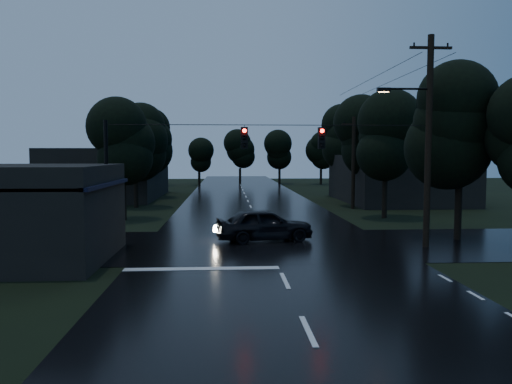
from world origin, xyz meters
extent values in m
plane|color=black|center=(0.00, 0.00, 0.00)|extent=(160.00, 160.00, 0.00)
cube|color=black|center=(0.00, 30.00, 0.00)|extent=(12.00, 120.00, 0.02)
cube|color=black|center=(0.00, 12.00, 0.00)|extent=(60.00, 9.00, 0.02)
cube|color=black|center=(-10.00, 9.00, 3.20)|extent=(6.00, 7.00, 0.12)
cube|color=black|center=(-7.00, 9.00, 3.20)|extent=(0.30, 7.00, 0.15)
cylinder|color=black|center=(-7.20, 6.00, 1.50)|extent=(0.10, 0.10, 3.00)
cylinder|color=black|center=(-7.20, 12.00, 1.50)|extent=(0.10, 0.10, 3.00)
cube|color=#FFDA66|center=(-7.05, 7.50, 2.50)|extent=(0.06, 1.60, 0.50)
cube|color=#FFDA66|center=(-7.05, 10.20, 2.50)|extent=(0.06, 1.20, 0.50)
cube|color=black|center=(14.00, 34.00, 2.20)|extent=(10.00, 14.00, 4.40)
cube|color=black|center=(-14.00, 40.00, 2.50)|extent=(10.00, 16.00, 5.00)
cylinder|color=black|center=(7.50, 11.00, 5.00)|extent=(0.30, 0.30, 10.00)
cube|color=black|center=(7.50, 11.00, 9.40)|extent=(2.00, 0.12, 0.12)
cylinder|color=black|center=(6.40, 11.00, 7.50)|extent=(2.20, 0.10, 0.10)
cube|color=black|center=(5.30, 11.00, 7.45)|extent=(0.60, 0.25, 0.18)
cube|color=#FFB266|center=(5.30, 11.00, 7.35)|extent=(0.45, 0.18, 0.03)
cylinder|color=black|center=(8.30, 28.00, 3.75)|extent=(0.30, 0.30, 7.50)
cube|color=black|center=(8.30, 28.00, 6.90)|extent=(2.00, 0.12, 0.12)
cylinder|color=black|center=(-7.50, 11.00, 3.00)|extent=(0.18, 0.18, 6.00)
cylinder|color=black|center=(0.00, 11.00, 5.80)|extent=(15.00, 0.03, 0.03)
cube|color=black|center=(-1.20, 11.00, 5.20)|extent=(0.32, 0.25, 1.00)
sphere|color=#FF0C07|center=(-1.20, 10.85, 5.20)|extent=(0.18, 0.18, 0.18)
cube|color=black|center=(2.40, 11.00, 5.20)|extent=(0.32, 0.25, 1.00)
sphere|color=#FF0C07|center=(2.40, 10.85, 5.20)|extent=(0.18, 0.18, 0.18)
cylinder|color=black|center=(10.00, 13.00, 1.40)|extent=(0.36, 0.36, 2.80)
sphere|color=black|center=(10.00, 13.00, 4.80)|extent=(4.48, 4.48, 4.48)
sphere|color=black|center=(10.00, 13.00, 6.00)|extent=(4.48, 4.48, 4.48)
sphere|color=black|center=(10.00, 13.00, 7.20)|extent=(4.48, 4.48, 4.48)
cylinder|color=black|center=(-9.00, 22.00, 1.22)|extent=(0.36, 0.36, 2.45)
sphere|color=black|center=(-9.00, 22.00, 4.20)|extent=(3.92, 3.92, 3.92)
sphere|color=black|center=(-9.00, 22.00, 5.25)|extent=(3.92, 3.92, 3.92)
sphere|color=black|center=(-9.00, 22.00, 6.30)|extent=(3.92, 3.92, 3.92)
cylinder|color=black|center=(-9.60, 30.00, 1.31)|extent=(0.36, 0.36, 2.62)
sphere|color=black|center=(-9.60, 30.00, 4.50)|extent=(4.20, 4.20, 4.20)
sphere|color=black|center=(-9.60, 30.00, 5.62)|extent=(4.20, 4.20, 4.20)
sphere|color=black|center=(-9.60, 30.00, 6.75)|extent=(4.20, 4.20, 4.20)
cylinder|color=black|center=(-10.20, 40.00, 1.40)|extent=(0.36, 0.36, 2.80)
sphere|color=black|center=(-10.20, 40.00, 4.80)|extent=(4.48, 4.48, 4.48)
sphere|color=black|center=(-10.20, 40.00, 6.00)|extent=(4.48, 4.48, 4.48)
sphere|color=black|center=(-10.20, 40.00, 7.20)|extent=(4.48, 4.48, 4.48)
cylinder|color=black|center=(9.00, 22.00, 1.31)|extent=(0.36, 0.36, 2.62)
sphere|color=black|center=(9.00, 22.00, 4.50)|extent=(4.20, 4.20, 4.20)
sphere|color=black|center=(9.00, 22.00, 5.62)|extent=(4.20, 4.20, 4.20)
sphere|color=black|center=(9.00, 22.00, 6.75)|extent=(4.20, 4.20, 4.20)
cylinder|color=black|center=(9.60, 30.00, 1.40)|extent=(0.36, 0.36, 2.80)
sphere|color=black|center=(9.60, 30.00, 4.80)|extent=(4.48, 4.48, 4.48)
sphere|color=black|center=(9.60, 30.00, 6.00)|extent=(4.48, 4.48, 4.48)
sphere|color=black|center=(9.60, 30.00, 7.20)|extent=(4.48, 4.48, 4.48)
cylinder|color=black|center=(10.20, 40.00, 1.49)|extent=(0.36, 0.36, 2.97)
sphere|color=black|center=(10.20, 40.00, 5.10)|extent=(4.76, 4.76, 4.76)
sphere|color=black|center=(10.20, 40.00, 6.38)|extent=(4.76, 4.76, 4.76)
sphere|color=black|center=(10.20, 40.00, 7.65)|extent=(4.76, 4.76, 4.76)
imported|color=black|center=(-0.10, 13.25, 0.84)|extent=(5.25, 2.89, 1.69)
camera|label=1|loc=(-2.03, -12.11, 4.43)|focal=35.00mm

